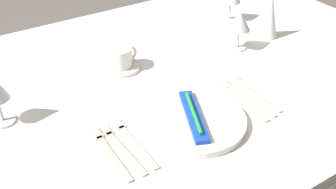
# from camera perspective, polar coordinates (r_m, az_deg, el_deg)

# --- Properties ---
(dining_table) EXTENTS (1.80, 1.11, 0.74)m
(dining_table) POSITION_cam_1_polar(r_m,az_deg,el_deg) (1.26, -1.49, -0.85)
(dining_table) COLOR white
(dining_table) RESTS_ON ground
(dinner_plate) EXTENTS (0.27, 0.27, 0.02)m
(dinner_plate) POSITION_cam_1_polar(r_m,az_deg,el_deg) (1.04, 3.59, -3.67)
(dinner_plate) COLOR white
(dinner_plate) RESTS_ON dining_table
(toothbrush_package) EXTENTS (0.12, 0.21, 0.02)m
(toothbrush_package) POSITION_cam_1_polar(r_m,az_deg,el_deg) (1.03, 3.62, -2.94)
(toothbrush_package) COLOR blue
(toothbrush_package) RESTS_ON dinner_plate
(fork_outer) EXTENTS (0.02, 0.21, 0.00)m
(fork_outer) POSITION_cam_1_polar(r_m,az_deg,el_deg) (0.99, -5.03, -6.48)
(fork_outer) COLOR beige
(fork_outer) RESTS_ON dining_table
(fork_inner) EXTENTS (0.02, 0.21, 0.00)m
(fork_inner) POSITION_cam_1_polar(r_m,az_deg,el_deg) (0.97, -6.73, -7.32)
(fork_inner) COLOR beige
(fork_inner) RESTS_ON dining_table
(fork_salad) EXTENTS (0.02, 0.21, 0.00)m
(fork_salad) POSITION_cam_1_polar(r_m,az_deg,el_deg) (0.97, -8.32, -7.93)
(fork_salad) COLOR beige
(fork_salad) RESTS_ON dining_table
(dinner_knife) EXTENTS (0.02, 0.23, 0.00)m
(dinner_knife) POSITION_cam_1_polar(r_m,az_deg,el_deg) (1.13, 10.19, -0.92)
(dinner_knife) COLOR beige
(dinner_knife) RESTS_ON dining_table
(spoon_soup) EXTENTS (0.03, 0.21, 0.01)m
(spoon_soup) POSITION_cam_1_polar(r_m,az_deg,el_deg) (1.16, 10.28, 0.16)
(spoon_soup) COLOR beige
(spoon_soup) RESTS_ON dining_table
(spoon_dessert) EXTENTS (0.03, 0.21, 0.01)m
(spoon_dessert) POSITION_cam_1_polar(r_m,az_deg,el_deg) (1.19, 11.46, 0.80)
(spoon_dessert) COLOR beige
(spoon_dessert) RESTS_ON dining_table
(saucer_left) EXTENTS (0.12, 0.12, 0.01)m
(saucer_left) POSITION_cam_1_polar(r_m,az_deg,el_deg) (1.27, -6.70, 3.88)
(saucer_left) COLOR white
(saucer_left) RESTS_ON dining_table
(coffee_cup_left) EXTENTS (0.10, 0.08, 0.06)m
(coffee_cup_left) POSITION_cam_1_polar(r_m,az_deg,el_deg) (1.25, -6.73, 5.30)
(coffee_cup_left) COLOR white
(coffee_cup_left) RESTS_ON saucer_left
(wine_glass_right) EXTENTS (0.08, 0.08, 0.14)m
(wine_glass_right) POSITION_cam_1_polar(r_m,az_deg,el_deg) (1.36, 10.09, 10.05)
(wine_glass_right) COLOR silver
(wine_glass_right) RESTS_ON dining_table
(napkin_folded) EXTENTS (0.07, 0.07, 0.16)m
(napkin_folded) POSITION_cam_1_polar(r_m,az_deg,el_deg) (1.47, 14.15, 10.71)
(napkin_folded) COLOR white
(napkin_folded) RESTS_ON dining_table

